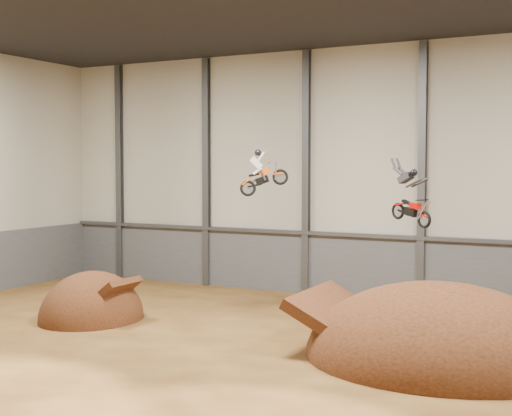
{
  "coord_description": "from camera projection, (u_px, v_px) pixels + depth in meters",
  "views": [
    {
      "loc": [
        12.79,
        -22.75,
        7.37
      ],
      "look_at": [
        -1.0,
        4.0,
        5.6
      ],
      "focal_mm": 50.0,
      "sensor_mm": 36.0,
      "label": 1
    }
  ],
  "objects": [
    {
      "name": "takeoff_ramp",
      "position": [
        92.0,
        320.0,
        34.21
      ],
      "size": [
        4.68,
        5.4,
        4.68
      ],
      "primitive_type": "ellipsoid",
      "color": "#361A0D",
      "rests_on": "ground"
    },
    {
      "name": "steel_column_2",
      "position": [
        306.0,
        173.0,
        40.72
      ],
      "size": [
        0.4,
        0.36,
        13.9
      ],
      "primitive_type": "cube",
      "color": "#47494F",
      "rests_on": "ground"
    },
    {
      "name": "fmx_rider_a",
      "position": [
        267.0,
        167.0,
        32.92
      ],
      "size": [
        2.92,
        2.17,
        2.73
      ],
      "primitive_type": null,
      "rotation": [
        0.0,
        -0.34,
        0.52
      ],
      "color": "#EF4D00"
    },
    {
      "name": "fmx_rider_b",
      "position": [
        410.0,
        193.0,
        28.39
      ],
      "size": [
        3.2,
        2.3,
        2.89
      ],
      "primitive_type": null,
      "rotation": [
        0.0,
        0.18,
        -0.52
      ],
      "color": "#B20903"
    },
    {
      "name": "floor",
      "position": [
        231.0,
        364.0,
        26.47
      ],
      "size": [
        40.0,
        40.0,
        0.0
      ],
      "primitive_type": "plane",
      "color": "#513315",
      "rests_on": "ground"
    },
    {
      "name": "steel_column_0",
      "position": [
        120.0,
        172.0,
        46.81
      ],
      "size": [
        0.4,
        0.36,
        13.9
      ],
      "primitive_type": "cube",
      "color": "#47494F",
      "rests_on": "ground"
    },
    {
      "name": "steel_rail",
      "position": [
        361.0,
        235.0,
        39.35
      ],
      "size": [
        39.8,
        0.35,
        0.2
      ],
      "primitive_type": "cube",
      "color": "#47494F",
      "rests_on": "lower_band_back"
    },
    {
      "name": "back_wall",
      "position": [
        363.0,
        173.0,
        39.37
      ],
      "size": [
        40.0,
        0.1,
        14.0
      ],
      "primitive_type": "cube",
      "color": "beige",
      "rests_on": "ground"
    },
    {
      "name": "lower_band_back",
      "position": [
        362.0,
        267.0,
        39.59
      ],
      "size": [
        39.8,
        0.18,
        3.5
      ],
      "primitive_type": "cube",
      "color": "#54575C",
      "rests_on": "ground"
    },
    {
      "name": "steel_column_3",
      "position": [
        422.0,
        173.0,
        37.67
      ],
      "size": [
        0.4,
        0.36,
        13.9
      ],
      "primitive_type": "cube",
      "color": "#47494F",
      "rests_on": "ground"
    },
    {
      "name": "steel_column_1",
      "position": [
        206.0,
        172.0,
        43.76
      ],
      "size": [
        0.4,
        0.36,
        13.9
      ],
      "primitive_type": "cube",
      "color": "#47494F",
      "rests_on": "ground"
    },
    {
      "name": "landing_ramp",
      "position": [
        438.0,
        360.0,
        27.05
      ],
      "size": [
        10.28,
        9.1,
        5.93
      ],
      "primitive_type": "ellipsoid",
      "color": "#361A0D",
      "rests_on": "ground"
    }
  ]
}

